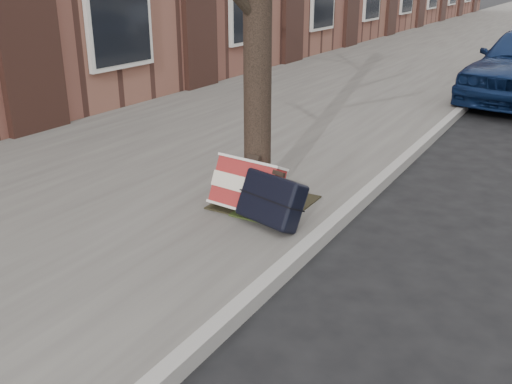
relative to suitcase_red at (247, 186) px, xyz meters
The scene contains 5 objects.
ground 2.27m from the suitcase_red, 24.50° to the right, with size 120.00×120.00×0.00m, color black.
near_sidewalk 14.18m from the suitcase_red, 96.75° to the left, with size 5.00×70.00×0.12m, color slate.
dirt_patch 0.37m from the suitcase_red, 83.11° to the left, with size 0.85×0.85×0.01m, color black.
suitcase_red is the anchor object (origin of this frame).
suitcase_navy 0.36m from the suitcase_red, 22.34° to the right, with size 0.62×0.20×0.44m, color black.
Camera 1 is at (0.55, -3.33, 2.23)m, focal length 40.00 mm.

